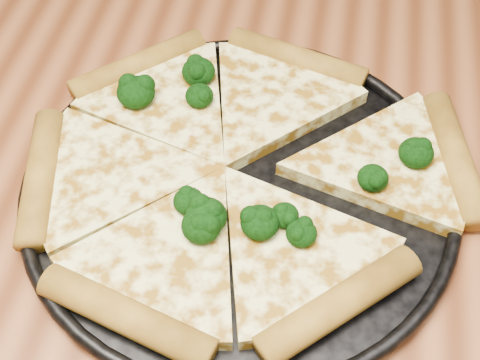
# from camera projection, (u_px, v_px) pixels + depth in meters

# --- Properties ---
(dining_table) EXTENTS (1.20, 0.90, 0.75)m
(dining_table) POSITION_uv_depth(u_px,v_px,m) (237.00, 236.00, 0.61)
(dining_table) COLOR brown
(dining_table) RESTS_ON ground
(pizza_pan) EXTENTS (0.34, 0.34, 0.02)m
(pizza_pan) POSITION_uv_depth(u_px,v_px,m) (240.00, 187.00, 0.52)
(pizza_pan) COLOR black
(pizza_pan) RESTS_ON dining_table
(pizza) EXTENTS (0.37, 0.33, 0.02)m
(pizza) POSITION_uv_depth(u_px,v_px,m) (233.00, 168.00, 0.52)
(pizza) COLOR #FFFA9C
(pizza) RESTS_ON pizza_pan
(broccoli_florets) EXTENTS (0.26, 0.18, 0.02)m
(broccoli_florets) POSITION_uv_depth(u_px,v_px,m) (236.00, 161.00, 0.51)
(broccoli_florets) COLOR black
(broccoli_florets) RESTS_ON pizza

